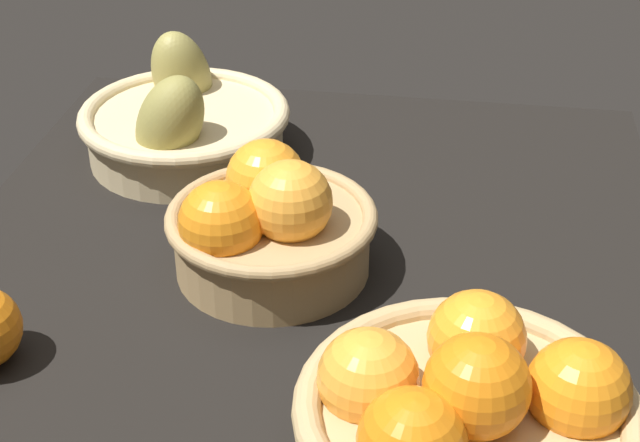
{
  "coord_description": "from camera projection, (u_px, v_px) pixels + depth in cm",
  "views": [
    {
      "loc": [
        -73.2,
        -13.07,
        55.95
      ],
      "look_at": [
        3.51,
        -1.28,
        7.0
      ],
      "focal_mm": 53.13,
      "sensor_mm": 36.0,
      "label": 1
    }
  ],
  "objects": [
    {
      "name": "basket_far_right_pears",
      "position": [
        183.0,
        122.0,
        1.1
      ],
      "size": [
        25.83,
        24.37,
        14.14
      ],
      "color": "#D3BC8C",
      "rests_on": "market_tray"
    },
    {
      "name": "basket_near_left",
      "position": [
        465.0,
        415.0,
        0.68
      ],
      "size": [
        25.31,
        25.31,
        12.49
      ],
      "color": "tan",
      "rests_on": "market_tray"
    },
    {
      "name": "basket_center",
      "position": [
        268.0,
        224.0,
        0.89
      ],
      "size": [
        20.14,
        20.14,
        12.35
      ],
      "color": "tan",
      "rests_on": "market_tray"
    },
    {
      "name": "market_tray",
      "position": [
        301.0,
        287.0,
        0.92
      ],
      "size": [
        84.0,
        72.0,
        3.0
      ],
      "primitive_type": "cube",
      "color": "black",
      "rests_on": "ground"
    }
  ]
}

